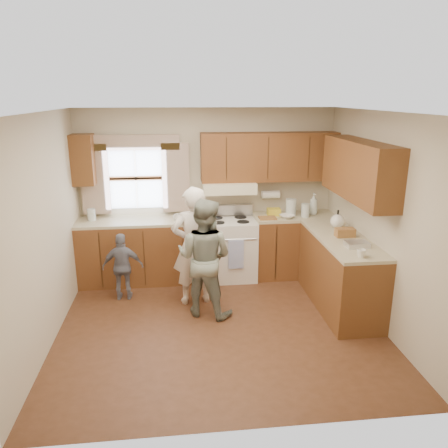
{
  "coord_description": "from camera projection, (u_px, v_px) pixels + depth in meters",
  "views": [
    {
      "loc": [
        -0.47,
        -4.7,
        2.68
      ],
      "look_at": [
        0.1,
        0.4,
        1.15
      ],
      "focal_mm": 35.0,
      "sensor_mm": 36.0,
      "label": 1
    }
  ],
  "objects": [
    {
      "name": "woman_left",
      "position": [
        194.0,
        246.0,
        5.66
      ],
      "size": [
        0.63,
        0.47,
        1.57
      ],
      "primitive_type": "imported",
      "rotation": [
        0.0,
        0.0,
        3.3
      ],
      "color": "white",
      "rests_on": "ground"
    },
    {
      "name": "room",
      "position": [
        219.0,
        226.0,
        4.93
      ],
      "size": [
        3.8,
        3.8,
        3.8
      ],
      "color": "#482916",
      "rests_on": "ground"
    },
    {
      "name": "child",
      "position": [
        123.0,
        267.0,
        5.84
      ],
      "size": [
        0.55,
        0.24,
        0.93
      ],
      "primitive_type": "imported",
      "rotation": [
        0.0,
        0.0,
        3.12
      ],
      "color": "slate",
      "rests_on": "ground"
    },
    {
      "name": "stove",
      "position": [
        230.0,
        248.0,
        6.55
      ],
      "size": [
        0.76,
        0.67,
        1.07
      ],
      "color": "silver",
      "rests_on": "ground"
    },
    {
      "name": "woman_right",
      "position": [
        204.0,
        258.0,
        5.37
      ],
      "size": [
        0.9,
        0.84,
        1.49
      ],
      "primitive_type": "imported",
      "rotation": [
        0.0,
        0.0,
        2.66
      ],
      "color": "#2D4638",
      "rests_on": "ground"
    },
    {
      "name": "kitchen_fixtures",
      "position": [
        255.0,
        230.0,
        6.14
      ],
      "size": [
        3.8,
        2.25,
        2.15
      ],
      "color": "#49260F",
      "rests_on": "ground"
    }
  ]
}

